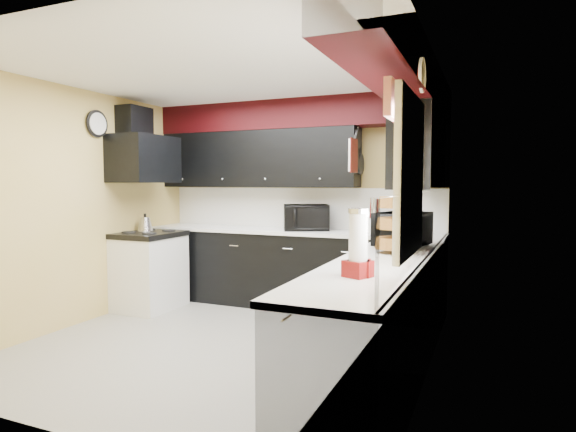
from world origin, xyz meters
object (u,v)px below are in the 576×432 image
at_px(microwave, 403,229).
at_px(utensil_crock, 374,226).
at_px(kettle, 145,224).
at_px(knife_block, 381,223).
at_px(toaster_oven, 306,217).

relative_size(microwave, utensil_crock, 3.21).
distance_m(microwave, kettle, 3.16).
xyz_separation_m(utensil_crock, knife_block, (0.06, 0.07, 0.02)).
bearing_deg(kettle, utensil_crock, 12.52).
bearing_deg(knife_block, kettle, -158.01).
xyz_separation_m(knife_block, kettle, (-2.74, -0.67, -0.05)).
height_order(toaster_oven, knife_block, toaster_oven).
relative_size(toaster_oven, utensil_crock, 3.11).
distance_m(microwave, knife_block, 1.07).
xyz_separation_m(toaster_oven, kettle, (-1.84, -0.66, -0.09)).
height_order(microwave, knife_block, microwave).
bearing_deg(toaster_oven, kettle, 174.84).
xyz_separation_m(toaster_oven, knife_block, (0.89, 0.00, -0.04)).
relative_size(microwave, knife_block, 2.49).
height_order(microwave, utensil_crock, microwave).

